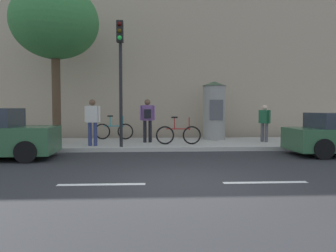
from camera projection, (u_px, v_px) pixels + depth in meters
The scene contains 12 objects.
ground_plane at pixel (184, 184), 6.83m from camera, with size 80.00×80.00×0.00m, color #2B2B2D.
sidewalk_curb at pixel (167, 144), 13.81m from camera, with size 36.00×4.00×0.15m, color #B2ADA3.
lane_markings at pixel (184, 183), 6.83m from camera, with size 25.80×0.16×0.01m.
building_backdrop at pixel (162, 40), 18.50m from camera, with size 36.00×5.00×10.86m, color tan.
traffic_light at pixel (120, 63), 11.79m from camera, with size 0.24×0.45×4.51m.
poster_column at pixel (214, 110), 14.90m from camera, with size 1.10×1.10×2.63m.
street_tree at pixel (55, 23), 13.01m from camera, with size 3.44×3.44×6.30m.
pedestrian_with_backpack at pixel (147, 116), 13.55m from camera, with size 0.62×0.40×1.79m.
pedestrian_in_light_jacket at pixel (264, 120), 13.81m from camera, with size 0.42×0.55×1.55m.
pedestrian_with_bag at pixel (93, 118), 12.34m from camera, with size 0.59×0.41×1.75m.
bicycle_leaning at pixel (178, 134), 12.84m from camera, with size 1.77×0.12×1.09m.
bicycle_upright at pixel (114, 131), 14.90m from camera, with size 1.77×0.18×1.09m.
Camera 1 is at (-0.72, -6.73, 1.57)m, focal length 35.12 mm.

